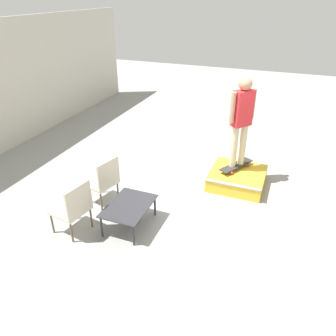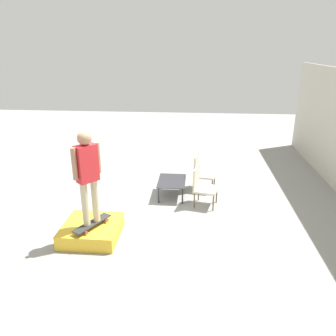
# 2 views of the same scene
# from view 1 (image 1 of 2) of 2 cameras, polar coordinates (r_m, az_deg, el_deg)

# --- Properties ---
(ground_plane) EXTENTS (24.00, 24.00, 0.00)m
(ground_plane) POSITION_cam_1_polar(r_m,az_deg,el_deg) (6.33, 5.38, -5.52)
(ground_plane) COLOR gray
(skate_ramp_box) EXTENTS (1.09, 1.08, 0.31)m
(skate_ramp_box) POSITION_cam_1_polar(r_m,az_deg,el_deg) (6.86, 11.93, -1.74)
(skate_ramp_box) COLOR gold
(skate_ramp_box) RESTS_ON ground_plane
(skateboard_on_ramp) EXTENTS (0.84, 0.58, 0.07)m
(skateboard_on_ramp) POSITION_cam_1_polar(r_m,az_deg,el_deg) (6.86, 11.78, 0.47)
(skateboard_on_ramp) COLOR #2D2D2D
(skateboard_on_ramp) RESTS_ON skate_ramp_box
(person_skater) EXTENTS (0.46, 0.40, 1.79)m
(person_skater) POSITION_cam_1_polar(r_m,az_deg,el_deg) (6.43, 12.73, 8.93)
(person_skater) COLOR #C6B793
(person_skater) RESTS_ON skateboard_on_ramp
(coffee_table) EXTENTS (0.94, 0.67, 0.41)m
(coffee_table) POSITION_cam_1_polar(r_m,az_deg,el_deg) (5.50, -6.82, -6.81)
(coffee_table) COLOR #2D2D33
(coffee_table) RESTS_ON ground_plane
(patio_chair_left) EXTENTS (0.60, 0.60, 0.93)m
(patio_chair_left) POSITION_cam_1_polar(r_m,az_deg,el_deg) (5.46, -16.13, -6.45)
(patio_chair_left) COLOR brown
(patio_chair_left) RESTS_ON ground_plane
(patio_chair_right) EXTENTS (0.62, 0.62, 0.93)m
(patio_chair_right) POSITION_cam_1_polar(r_m,az_deg,el_deg) (6.07, -11.19, -1.98)
(patio_chair_right) COLOR brown
(patio_chair_right) RESTS_ON ground_plane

